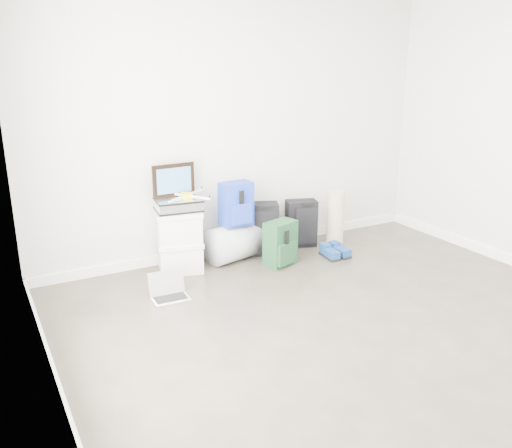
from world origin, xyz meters
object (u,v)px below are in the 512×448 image
large_suitcase (261,229)px  briefcase (178,205)px  boxes_stack (180,241)px  carry_on (302,223)px  laptop (169,292)px  duffel_bag (236,242)px

large_suitcase → briefcase: bearing=-154.7°
boxes_stack → large_suitcase: size_ratio=1.10×
briefcase → carry_on: bearing=8.8°
briefcase → laptop: 0.90m
boxes_stack → briefcase: 0.37m
briefcase → duffel_bag: bearing=8.5°
carry_on → laptop: carry_on is taller
duffel_bag → carry_on: size_ratio=1.19×
boxes_stack → briefcase: bearing=130.7°
boxes_stack → briefcase: (-0.00, 0.00, 0.37)m
boxes_stack → carry_on: 1.46m
duffel_bag → laptop: bearing=-162.3°
boxes_stack → laptop: (-0.33, -0.56, -0.26)m
laptop → large_suitcase: bearing=27.4°
large_suitcase → laptop: (-1.26, -0.58, -0.23)m
boxes_stack → carry_on: boxes_stack is taller
boxes_stack → duffel_bag: bearing=15.4°
large_suitcase → carry_on: size_ratio=1.08×
boxes_stack → briefcase: briefcase is taller
briefcase → laptop: (-0.33, -0.56, -0.63)m
duffel_bag → carry_on: (0.84, 0.02, 0.07)m
large_suitcase → laptop: size_ratio=1.70×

